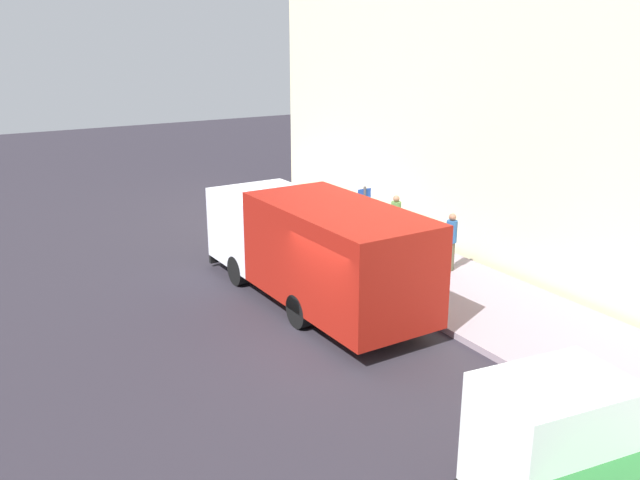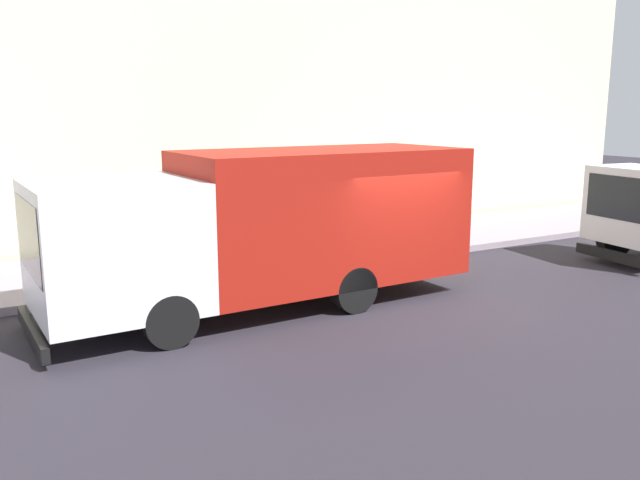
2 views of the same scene
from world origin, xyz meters
name	(u,v)px [view 1 (image 1 of 2)]	position (x,y,z in m)	size (l,w,h in m)	color
ground	(318,345)	(0.00, 0.00, 0.00)	(80.00, 80.00, 0.00)	#27232C
sidewalk	(478,301)	(5.01, 0.00, 0.08)	(4.01, 30.00, 0.17)	gray
building_facade	(565,71)	(7.51, 0.00, 6.07)	(0.50, 30.00, 12.14)	beige
large_utility_truck	(313,246)	(1.21, 2.33, 1.60)	(2.83, 8.20, 2.93)	white
pedestrian_walking	(399,251)	(3.92, 2.14, 1.08)	(0.45, 0.45, 1.70)	black
pedestrian_standing	(396,219)	(5.81, 4.88, 1.09)	(0.45, 0.45, 1.73)	black
pedestrian_third	(451,240)	(5.80, 2.10, 1.11)	(0.44, 0.44, 1.77)	brown
traffic_cone_orange	(328,243)	(3.55, 5.48, 0.45)	(0.39, 0.39, 0.55)	orange
street_sign_post	(364,222)	(3.48, 3.30, 1.71)	(0.44, 0.08, 2.61)	#4C5156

